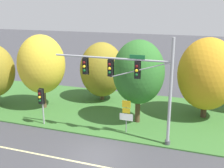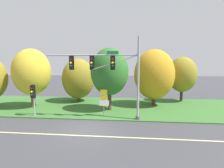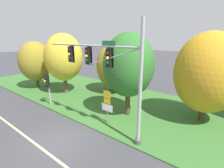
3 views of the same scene
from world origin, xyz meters
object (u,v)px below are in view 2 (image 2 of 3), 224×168
Objects in this scene: pedestrian_signal_near_kerb at (33,93)px; route_sign_post at (104,100)px; tree_behind_signpost at (78,79)px; tree_right_far at (182,75)px; tree_mid_verge at (110,72)px; tree_left_of_mast at (32,72)px; tree_tall_centre at (154,75)px; traffic_signal_mast at (109,69)px.

pedestrian_signal_near_kerb is 1.17× the size of route_sign_post.
tree_right_far is at bearing 5.79° from tree_behind_signpost.
tree_behind_signpost is at bearing -174.21° from tree_right_far.
pedestrian_signal_near_kerb is at bearing -156.42° from tree_mid_verge.
route_sign_post is 8.51m from tree_behind_signpost.
tree_behind_signpost is (4.54, 4.12, -1.07)m from tree_left_of_mast.
tree_mid_verge is (7.40, 3.23, 2.09)m from pedestrian_signal_near_kerb.
route_sign_post is 0.38× the size of tree_left_of_mast.
tree_behind_signpost is 10.53m from tree_tall_centre.
tree_behind_signpost is at bearing 171.65° from tree_tall_centre.
tree_right_far is (9.33, 9.29, -0.93)m from traffic_signal_mast.
traffic_signal_mast is 8.15m from pedestrian_signal_near_kerb.
tree_right_far is (10.01, 8.40, 2.23)m from route_sign_post.
tree_tall_centre is at bearing 9.86° from tree_left_of_mast.
route_sign_post is at bearing -97.81° from tree_mid_verge.
tree_right_far is (17.09, 9.26, 1.54)m from pedestrian_signal_near_kerb.
tree_left_of_mast is 1.17× the size of tree_behind_signpost.
tree_right_far is at bearing 31.91° from tree_mid_verge.
traffic_signal_mast reaches higher than tree_left_of_mast.
pedestrian_signal_near_kerb is 0.45× the size of tree_left_of_mast.
tree_mid_verge is at bearing -150.70° from tree_tall_centre.
traffic_signal_mast is 1.26× the size of tree_tall_centre.
pedestrian_signal_near_kerb is at bearing -107.02° from tree_behind_signpost.
tree_left_of_mast is at bearing -163.74° from tree_right_far.
tree_behind_signpost is 0.85× the size of tree_tall_centre.
tree_mid_verge is at bearing 82.19° from route_sign_post.
pedestrian_signal_near_kerb is at bearing -151.54° from tree_right_far.
tree_behind_signpost is 0.96× the size of tree_right_far.
route_sign_post is (-0.69, 0.89, -3.16)m from traffic_signal_mast.
tree_behind_signpost reaches higher than pedestrian_signal_near_kerb.
tree_tall_centre reaches higher than pedestrian_signal_near_kerb.
tree_right_far is at bearing 28.46° from pedestrian_signal_near_kerb.
tree_tall_centre is 1.13× the size of tree_right_far.
traffic_signal_mast reaches higher than tree_right_far.
tree_behind_signpost is at bearing 137.89° from tree_mid_verge.
tree_right_far reaches higher than tree_behind_signpost.
tree_left_of_mast is at bearing 177.50° from tree_mid_verge.
traffic_signal_mast is 1.42× the size of tree_right_far.
traffic_signal_mast is 10.59m from tree_left_of_mast.
tree_left_of_mast reaches higher than tree_right_far.
traffic_signal_mast reaches higher than tree_behind_signpost.
tree_left_of_mast is (-9.24, 2.78, 2.70)m from route_sign_post.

